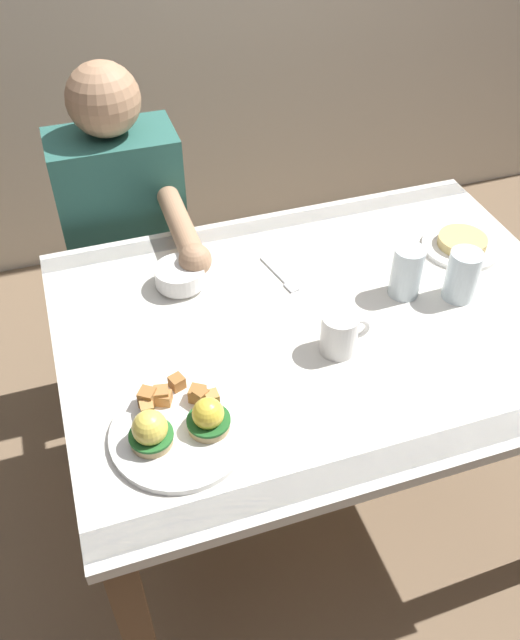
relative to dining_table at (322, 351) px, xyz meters
The scene contains 10 objects.
ground_plane 0.63m from the dining_table, ahead, with size 6.00×6.00×0.00m, color #7F664C.
dining_table is the anchor object (origin of this frame).
eggs_benedict_plate 0.47m from the dining_table, 150.86° to the right, with size 0.27×0.27×0.09m.
fruit_bowl 0.38m from the dining_table, 142.40° to the left, with size 0.12×0.12×0.06m.
coffee_mug 0.19m from the dining_table, 95.51° to the right, with size 0.11×0.08×0.09m.
fork 0.21m from the dining_table, 104.49° to the left, with size 0.05×0.16×0.00m.
water_glass_near 0.37m from the dining_table, ahead, with size 0.08×0.08×0.12m.
water_glass_far 0.27m from the dining_table, ahead, with size 0.07×0.07×0.13m.
side_plate 0.47m from the dining_table, 17.53° to the left, with size 0.20×0.20×0.04m.
diner_person 0.70m from the dining_table, 120.85° to the left, with size 0.34×0.54×1.14m.
Camera 1 is at (-0.49, -1.02, 1.76)m, focal length 37.26 mm.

